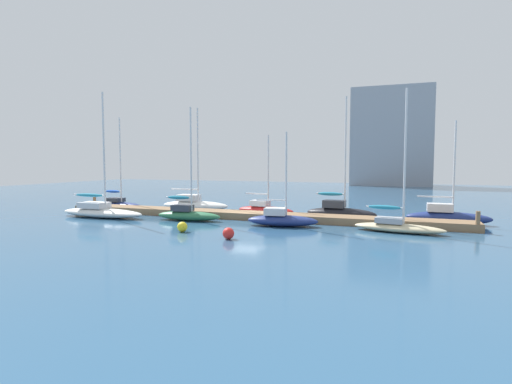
{
  "coord_description": "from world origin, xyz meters",
  "views": [
    {
      "loc": [
        11.65,
        -29.55,
        4.48
      ],
      "look_at": [
        0.0,
        2.0,
        2.0
      ],
      "focal_mm": 28.06,
      "sensor_mm": 36.0,
      "label": 1
    }
  ],
  "objects_px": {
    "mooring_buoy_yellow": "(182,227)",
    "sailboat_7": "(397,224)",
    "sailboat_0": "(119,203)",
    "sailboat_4": "(265,209)",
    "mooring_buoy_red": "(228,233)",
    "sailboat_8": "(447,216)",
    "sailboat_3": "(188,213)",
    "sailboat_5": "(282,219)",
    "sailboat_6": "(340,211)",
    "harbor_building_distant": "(391,137)",
    "sailboat_1": "(101,211)",
    "sailboat_2": "(194,204)"
  },
  "relations": [
    {
      "from": "sailboat_7",
      "to": "mooring_buoy_red",
      "type": "bearing_deg",
      "value": -138.36
    },
    {
      "from": "sailboat_5",
      "to": "sailboat_6",
      "type": "bearing_deg",
      "value": 48.89
    },
    {
      "from": "sailboat_4",
      "to": "mooring_buoy_red",
      "type": "distance_m",
      "value": 11.29
    },
    {
      "from": "sailboat_7",
      "to": "mooring_buoy_red",
      "type": "relative_size",
      "value": 13.3
    },
    {
      "from": "sailboat_3",
      "to": "sailboat_5",
      "type": "relative_size",
      "value": 1.31
    },
    {
      "from": "sailboat_7",
      "to": "harbor_building_distant",
      "type": "xyz_separation_m",
      "value": [
        -2.08,
        55.76,
        8.89
      ]
    },
    {
      "from": "sailboat_3",
      "to": "sailboat_6",
      "type": "height_order",
      "value": "sailboat_6"
    },
    {
      "from": "sailboat_3",
      "to": "sailboat_5",
      "type": "distance_m",
      "value": 7.62
    },
    {
      "from": "sailboat_5",
      "to": "mooring_buoy_yellow",
      "type": "bearing_deg",
      "value": -147.81
    },
    {
      "from": "sailboat_2",
      "to": "sailboat_4",
      "type": "distance_m",
      "value": 7.3
    },
    {
      "from": "sailboat_4",
      "to": "sailboat_8",
      "type": "height_order",
      "value": "sailboat_8"
    },
    {
      "from": "sailboat_0",
      "to": "sailboat_6",
      "type": "relative_size",
      "value": 0.92
    },
    {
      "from": "sailboat_0",
      "to": "harbor_building_distant",
      "type": "distance_m",
      "value": 56.8
    },
    {
      "from": "sailboat_7",
      "to": "sailboat_1",
      "type": "bearing_deg",
      "value": -168.57
    },
    {
      "from": "sailboat_1",
      "to": "sailboat_4",
      "type": "relative_size",
      "value": 1.48
    },
    {
      "from": "sailboat_2",
      "to": "sailboat_8",
      "type": "xyz_separation_m",
      "value": [
        21.46,
        -1.08,
        -0.0
      ]
    },
    {
      "from": "sailboat_7",
      "to": "sailboat_8",
      "type": "xyz_separation_m",
      "value": [
        3.38,
        4.9,
        0.09
      ]
    },
    {
      "from": "mooring_buoy_yellow",
      "to": "sailboat_2",
      "type": "bearing_deg",
      "value": 115.23
    },
    {
      "from": "sailboat_0",
      "to": "sailboat_1",
      "type": "xyz_separation_m",
      "value": [
        3.07,
        -6.0,
        0.05
      ]
    },
    {
      "from": "sailboat_7",
      "to": "mooring_buoy_red",
      "type": "distance_m",
      "value": 10.98
    },
    {
      "from": "sailboat_8",
      "to": "mooring_buoy_yellow",
      "type": "bearing_deg",
      "value": -149.63
    },
    {
      "from": "sailboat_1",
      "to": "sailboat_2",
      "type": "height_order",
      "value": "sailboat_1"
    },
    {
      "from": "sailboat_3",
      "to": "sailboat_4",
      "type": "relative_size",
      "value": 1.28
    },
    {
      "from": "sailboat_0",
      "to": "harbor_building_distant",
      "type": "xyz_separation_m",
      "value": [
        23.89,
        50.76,
        8.89
      ]
    },
    {
      "from": "sailboat_4",
      "to": "mooring_buoy_yellow",
      "type": "xyz_separation_m",
      "value": [
        -2.22,
        -9.98,
        -0.17
      ]
    },
    {
      "from": "mooring_buoy_yellow",
      "to": "sailboat_1",
      "type": "bearing_deg",
      "value": 159.28
    },
    {
      "from": "sailboat_0",
      "to": "sailboat_2",
      "type": "bearing_deg",
      "value": 12.99
    },
    {
      "from": "mooring_buoy_yellow",
      "to": "sailboat_7",
      "type": "bearing_deg",
      "value": 19.94
    },
    {
      "from": "sailboat_7",
      "to": "sailboat_0",
      "type": "bearing_deg",
      "value": 178.04
    },
    {
      "from": "sailboat_8",
      "to": "harbor_building_distant",
      "type": "distance_m",
      "value": 51.9
    },
    {
      "from": "sailboat_0",
      "to": "sailboat_8",
      "type": "height_order",
      "value": "sailboat_0"
    },
    {
      "from": "sailboat_3",
      "to": "sailboat_7",
      "type": "distance_m",
      "value": 15.3
    },
    {
      "from": "sailboat_5",
      "to": "sailboat_3",
      "type": "bearing_deg",
      "value": 171.26
    },
    {
      "from": "sailboat_7",
      "to": "sailboat_8",
      "type": "height_order",
      "value": "sailboat_7"
    },
    {
      "from": "sailboat_0",
      "to": "sailboat_7",
      "type": "height_order",
      "value": "sailboat_7"
    },
    {
      "from": "sailboat_4",
      "to": "harbor_building_distant",
      "type": "bearing_deg",
      "value": 86.89
    },
    {
      "from": "sailboat_2",
      "to": "sailboat_7",
      "type": "bearing_deg",
      "value": -21.77
    },
    {
      "from": "sailboat_3",
      "to": "sailboat_8",
      "type": "distance_m",
      "value": 19.34
    },
    {
      "from": "sailboat_0",
      "to": "sailboat_4",
      "type": "bearing_deg",
      "value": 6.87
    },
    {
      "from": "sailboat_0",
      "to": "harbor_building_distant",
      "type": "bearing_deg",
      "value": 70.73
    },
    {
      "from": "sailboat_5",
      "to": "harbor_building_distant",
      "type": "distance_m",
      "value": 56.97
    },
    {
      "from": "sailboat_8",
      "to": "sailboat_7",
      "type": "bearing_deg",
      "value": -124.63
    },
    {
      "from": "sailboat_3",
      "to": "mooring_buoy_red",
      "type": "xyz_separation_m",
      "value": [
        6.07,
        -5.82,
        -0.23
      ]
    },
    {
      "from": "sailboat_0",
      "to": "sailboat_7",
      "type": "relative_size",
      "value": 0.97
    },
    {
      "from": "sailboat_6",
      "to": "harbor_building_distant",
      "type": "distance_m",
      "value": 51.72
    },
    {
      "from": "harbor_building_distant",
      "to": "sailboat_8",
      "type": "bearing_deg",
      "value": -83.87
    },
    {
      "from": "mooring_buoy_red",
      "to": "sailboat_3",
      "type": "bearing_deg",
      "value": 136.21
    },
    {
      "from": "sailboat_4",
      "to": "sailboat_6",
      "type": "distance_m",
      "value": 6.48
    },
    {
      "from": "sailboat_1",
      "to": "mooring_buoy_yellow",
      "type": "distance_m",
      "value": 10.55
    },
    {
      "from": "sailboat_3",
      "to": "sailboat_4",
      "type": "bearing_deg",
      "value": 47.44
    }
  ]
}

